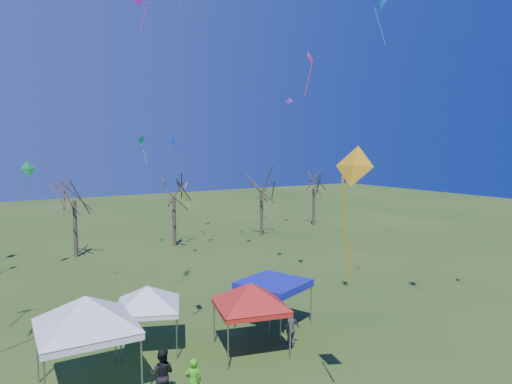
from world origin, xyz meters
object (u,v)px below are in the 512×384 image
tree_4 (262,176)px  person_dark (162,375)px  tree_3 (173,179)px  tree_2 (73,180)px  person_green (193,381)px  tent_blue (273,285)px  person_grey (291,329)px  tent_red (250,288)px  tent_white_west (85,302)px  tent_white_mid (147,290)px  tree_5 (314,175)px

tree_4 → person_dark: tree_4 is taller
tree_3 → tree_4: bearing=-0.3°
tree_3 → person_dark: size_ratio=4.24×
tree_4 → tree_2: bearing=178.8°
person_green → tree_2: bearing=-76.5°
tree_4 → tent_blue: size_ratio=2.07×
person_dark → person_grey: person_dark is taller
tent_red → person_green: 4.99m
person_dark → tree_3: bearing=-78.0°
person_green → tree_4: bearing=-112.0°
tent_white_west → person_green: size_ratio=2.85×
tree_4 → tent_white_west: 30.47m
tent_white_mid → person_dark: bearing=-102.2°
tree_5 → tent_white_mid: bearing=-141.1°
tree_4 → tent_red: bearing=-123.4°
tent_red → tree_2: bearing=98.2°
tent_white_mid → person_dark: tent_white_mid is taller
tree_2 → tree_3: size_ratio=1.03×
tree_4 → tree_5: size_ratio=1.06×
tent_white_west → tent_white_mid: (3.04, 2.29, -0.68)m
tree_2 → tent_white_mid: 20.08m
tent_white_west → person_grey: 8.89m
tree_2 → person_grey: 24.16m
tree_3 → tree_5: 17.81m
tent_white_west → tree_5: bearing=38.7°
person_dark → tent_blue: bearing=-119.1°
tree_3 → tent_red: size_ratio=2.01×
tree_2 → tent_white_west: (-3.53, -22.04, -2.93)m
tent_red → tent_white_mid: bearing=144.8°
person_green → tent_white_mid: bearing=-76.2°
tree_5 → tent_white_west: 38.02m
tree_3 → tent_red: (-5.17, -22.04, -3.20)m
tree_5 → tree_3: bearing=-173.5°
tent_blue → person_green: tent_blue is taller
tree_4 → tent_white_west: bearing=-134.5°
person_dark → tent_white_mid: bearing=-67.8°
tree_3 → tent_blue: 20.72m
tree_4 → tent_white_mid: size_ratio=2.26×
tree_3 → person_grey: (-3.46, -22.68, -5.22)m
tree_2 → tent_white_west: size_ratio=1.73×
tree_4 → person_grey: size_ratio=4.60×
tent_white_mid → person_grey: size_ratio=2.04×
tent_red → person_green: (-3.81, -2.47, -2.05)m
tent_red → person_grey: 2.73m
tree_5 → person_grey: size_ratio=4.36×
tent_white_mid → tent_red: tent_red is taller
tree_5 → tent_white_mid: 34.28m
tree_5 → person_dark: tree_5 is taller
tree_4 → tree_5: 8.62m
tree_4 → tent_red: 26.53m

